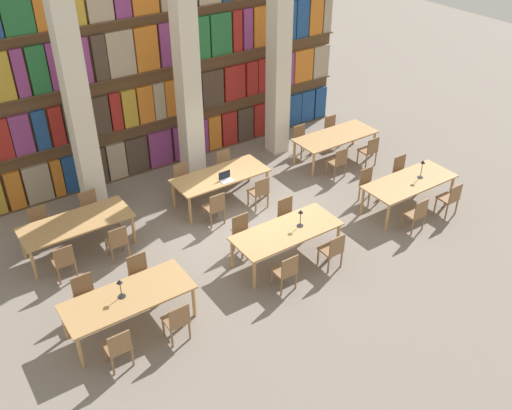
# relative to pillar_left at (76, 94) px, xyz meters

# --- Properties ---
(ground_plane) EXTENTS (40.00, 40.00, 0.00)m
(ground_plane) POSITION_rel_pillar_left_xyz_m (2.76, -2.85, -3.00)
(ground_plane) COLOR gray
(bookshelf_bank) EXTENTS (10.95, 0.35, 5.50)m
(bookshelf_bank) POSITION_rel_pillar_left_xyz_m (2.79, 1.08, -0.28)
(bookshelf_bank) COLOR brown
(bookshelf_bank) RESTS_ON ground_plane
(pillar_left) EXTENTS (0.50, 0.50, 6.00)m
(pillar_left) POSITION_rel_pillar_left_xyz_m (0.00, 0.00, 0.00)
(pillar_left) COLOR silver
(pillar_left) RESTS_ON ground_plane
(pillar_center) EXTENTS (0.50, 0.50, 6.00)m
(pillar_center) POSITION_rel_pillar_left_xyz_m (2.76, 0.00, 0.00)
(pillar_center) COLOR silver
(pillar_center) RESTS_ON ground_plane
(pillar_right) EXTENTS (0.50, 0.50, 6.00)m
(pillar_right) POSITION_rel_pillar_left_xyz_m (5.53, 0.00, 0.00)
(pillar_right) COLOR silver
(pillar_right) RESTS_ON ground_plane
(reading_table_0) EXTENTS (2.38, 0.99, 0.76)m
(reading_table_0) POSITION_rel_pillar_left_xyz_m (-0.92, -4.27, -2.31)
(reading_table_0) COLOR tan
(reading_table_0) RESTS_ON ground_plane
(chair_0) EXTENTS (0.42, 0.40, 0.87)m
(chair_0) POSITION_rel_pillar_left_xyz_m (-1.47, -5.05, -2.53)
(chair_0) COLOR olive
(chair_0) RESTS_ON ground_plane
(chair_1) EXTENTS (0.42, 0.40, 0.87)m
(chair_1) POSITION_rel_pillar_left_xyz_m (-1.47, -3.49, -2.53)
(chair_1) COLOR olive
(chair_1) RESTS_ON ground_plane
(chair_2) EXTENTS (0.42, 0.40, 0.87)m
(chair_2) POSITION_rel_pillar_left_xyz_m (-0.35, -5.05, -2.53)
(chair_2) COLOR olive
(chair_2) RESTS_ON ground_plane
(chair_3) EXTENTS (0.42, 0.40, 0.87)m
(chair_3) POSITION_rel_pillar_left_xyz_m (-0.35, -3.49, -2.53)
(chair_3) COLOR olive
(chair_3) RESTS_ON ground_plane
(desk_lamp_0) EXTENTS (0.14, 0.14, 0.40)m
(desk_lamp_0) POSITION_rel_pillar_left_xyz_m (-1.02, -4.23, -1.97)
(desk_lamp_0) COLOR #232328
(desk_lamp_0) RESTS_ON reading_table_0
(reading_table_1) EXTENTS (2.38, 0.99, 0.76)m
(reading_table_1) POSITION_rel_pillar_left_xyz_m (2.69, -4.26, -2.31)
(reading_table_1) COLOR tan
(reading_table_1) RESTS_ON ground_plane
(chair_4) EXTENTS (0.42, 0.40, 0.87)m
(chair_4) POSITION_rel_pillar_left_xyz_m (2.09, -5.04, -2.53)
(chair_4) COLOR olive
(chair_4) RESTS_ON ground_plane
(chair_5) EXTENTS (0.42, 0.40, 0.87)m
(chair_5) POSITION_rel_pillar_left_xyz_m (2.09, -3.48, -2.53)
(chair_5) COLOR olive
(chair_5) RESTS_ON ground_plane
(chair_6) EXTENTS (0.42, 0.40, 0.87)m
(chair_6) POSITION_rel_pillar_left_xyz_m (3.32, -5.04, -2.53)
(chair_6) COLOR olive
(chair_6) RESTS_ON ground_plane
(chair_7) EXTENTS (0.42, 0.40, 0.87)m
(chair_7) POSITION_rel_pillar_left_xyz_m (3.32, -3.48, -2.53)
(chair_7) COLOR olive
(chair_7) RESTS_ON ground_plane
(desk_lamp_1) EXTENTS (0.14, 0.14, 0.41)m
(desk_lamp_1) POSITION_rel_pillar_left_xyz_m (3.02, -4.29, -1.97)
(desk_lamp_1) COLOR #232328
(desk_lamp_1) RESTS_ON reading_table_1
(reading_table_2) EXTENTS (2.38, 0.99, 0.76)m
(reading_table_2) POSITION_rel_pillar_left_xyz_m (6.38, -4.29, -2.31)
(reading_table_2) COLOR tan
(reading_table_2) RESTS_ON ground_plane
(chair_8) EXTENTS (0.42, 0.40, 0.87)m
(chair_8) POSITION_rel_pillar_left_xyz_m (5.80, -5.08, -2.53)
(chair_8) COLOR olive
(chair_8) RESTS_ON ground_plane
(chair_9) EXTENTS (0.42, 0.40, 0.87)m
(chair_9) POSITION_rel_pillar_left_xyz_m (5.80, -3.51, -2.53)
(chair_9) COLOR olive
(chair_9) RESTS_ON ground_plane
(chair_10) EXTENTS (0.42, 0.40, 0.87)m
(chair_10) POSITION_rel_pillar_left_xyz_m (6.98, -5.08, -2.53)
(chair_10) COLOR olive
(chair_10) RESTS_ON ground_plane
(chair_11) EXTENTS (0.42, 0.40, 0.87)m
(chair_11) POSITION_rel_pillar_left_xyz_m (6.98, -3.51, -2.53)
(chair_11) COLOR olive
(chair_11) RESTS_ON ground_plane
(desk_lamp_2) EXTENTS (0.14, 0.14, 0.47)m
(desk_lamp_2) POSITION_rel_pillar_left_xyz_m (6.70, -4.32, -1.92)
(desk_lamp_2) COLOR #232328
(desk_lamp_2) RESTS_ON reading_table_2
(reading_table_3) EXTENTS (2.38, 0.99, 0.76)m
(reading_table_3) POSITION_rel_pillar_left_xyz_m (-0.90, -1.44, -2.31)
(reading_table_3) COLOR tan
(reading_table_3) RESTS_ON ground_plane
(chair_12) EXTENTS (0.42, 0.40, 0.87)m
(chair_12) POSITION_rel_pillar_left_xyz_m (-1.48, -2.22, -2.53)
(chair_12) COLOR olive
(chair_12) RESTS_ON ground_plane
(chair_13) EXTENTS (0.42, 0.40, 0.87)m
(chair_13) POSITION_rel_pillar_left_xyz_m (-1.48, -0.65, -2.53)
(chair_13) COLOR olive
(chair_13) RESTS_ON ground_plane
(chair_14) EXTENTS (0.42, 0.40, 0.87)m
(chair_14) POSITION_rel_pillar_left_xyz_m (-0.31, -2.22, -2.53)
(chair_14) COLOR olive
(chair_14) RESTS_ON ground_plane
(chair_15) EXTENTS (0.42, 0.40, 0.87)m
(chair_15) POSITION_rel_pillar_left_xyz_m (-0.31, -0.65, -2.53)
(chair_15) COLOR olive
(chair_15) RESTS_ON ground_plane
(reading_table_4) EXTENTS (2.38, 0.99, 0.76)m
(reading_table_4) POSITION_rel_pillar_left_xyz_m (2.74, -1.47, -2.31)
(reading_table_4) COLOR tan
(reading_table_4) RESTS_ON ground_plane
(chair_16) EXTENTS (0.42, 0.40, 0.87)m
(chair_16) POSITION_rel_pillar_left_xyz_m (2.10, -2.25, -2.53)
(chair_16) COLOR olive
(chair_16) RESTS_ON ground_plane
(chair_17) EXTENTS (0.42, 0.40, 0.87)m
(chair_17) POSITION_rel_pillar_left_xyz_m (2.10, -0.69, -2.53)
(chair_17) COLOR olive
(chair_17) RESTS_ON ground_plane
(chair_18) EXTENTS (0.42, 0.40, 0.87)m
(chair_18) POSITION_rel_pillar_left_xyz_m (3.37, -2.25, -2.53)
(chair_18) COLOR olive
(chair_18) RESTS_ON ground_plane
(chair_19) EXTENTS (0.42, 0.40, 0.87)m
(chair_19) POSITION_rel_pillar_left_xyz_m (3.37, -0.69, -2.53)
(chair_19) COLOR olive
(chair_19) RESTS_ON ground_plane
(laptop) EXTENTS (0.32, 0.22, 0.21)m
(laptop) POSITION_rel_pillar_left_xyz_m (2.72, -1.77, -2.20)
(laptop) COLOR silver
(laptop) RESTS_ON reading_table_4
(reading_table_5) EXTENTS (2.38, 0.99, 0.76)m
(reading_table_5) POSITION_rel_pillar_left_xyz_m (6.52, -1.40, -2.31)
(reading_table_5) COLOR tan
(reading_table_5) RESTS_ON ground_plane
(chair_20) EXTENTS (0.42, 0.40, 0.87)m
(chair_20) POSITION_rel_pillar_left_xyz_m (5.95, -2.19, -2.53)
(chair_20) COLOR olive
(chair_20) RESTS_ON ground_plane
(chair_21) EXTENTS (0.42, 0.40, 0.87)m
(chair_21) POSITION_rel_pillar_left_xyz_m (5.95, -0.62, -2.53)
(chair_21) COLOR olive
(chair_21) RESTS_ON ground_plane
(chair_22) EXTENTS (0.42, 0.40, 0.87)m
(chair_22) POSITION_rel_pillar_left_xyz_m (7.09, -2.19, -2.53)
(chair_22) COLOR olive
(chair_22) RESTS_ON ground_plane
(chair_23) EXTENTS (0.42, 0.40, 0.87)m
(chair_23) POSITION_rel_pillar_left_xyz_m (7.09, -0.62, -2.53)
(chair_23) COLOR olive
(chair_23) RESTS_ON ground_plane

